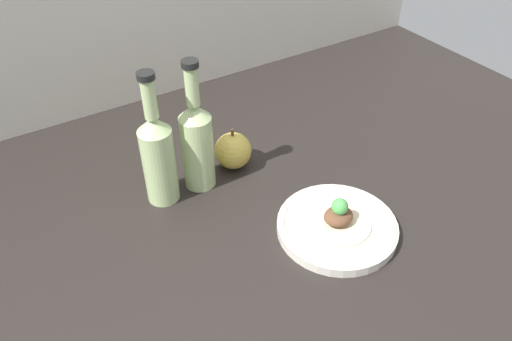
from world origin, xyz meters
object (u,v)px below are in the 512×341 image
at_px(plate, 337,226).
at_px(apple, 233,151).
at_px(plated_food, 338,217).
at_px(cider_bottle_right, 197,142).
at_px(cider_bottle_left, 158,155).

relative_size(plate, apple, 2.37).
height_order(plate, plated_food, plated_food).
bearing_deg(cider_bottle_right, plate, -59.60).
distance_m(cider_bottle_left, apple, 0.19).
distance_m(plate, apple, 0.29).
xyz_separation_m(plated_food, cider_bottle_left, (-0.24, 0.26, 0.07)).
height_order(plated_food, apple, apple).
height_order(plated_food, cider_bottle_right, cider_bottle_right).
distance_m(plate, cider_bottle_right, 0.32).
height_order(plate, cider_bottle_right, cider_bottle_right).
distance_m(cider_bottle_left, cider_bottle_right, 0.08).
xyz_separation_m(plate, plated_food, (0.00, -0.00, 0.02)).
bearing_deg(cider_bottle_right, plated_food, -59.60).
bearing_deg(plated_food, apple, 103.22).
distance_m(plate, plated_food, 0.02).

